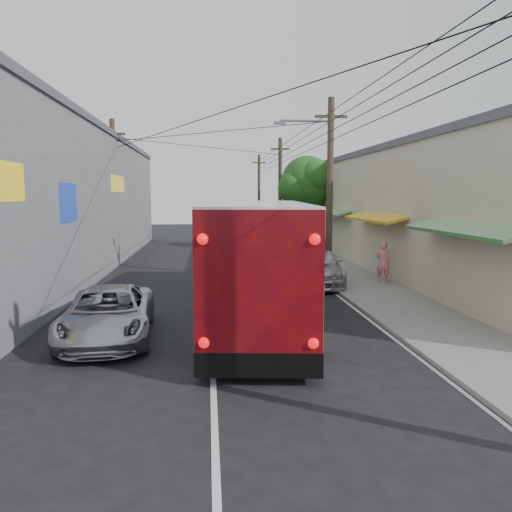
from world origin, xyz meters
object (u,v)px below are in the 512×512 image
(parked_car_mid, at_px, (283,247))
(jeepney, at_px, (108,314))
(parked_car_far, at_px, (264,238))
(coach_bus, at_px, (262,257))
(parked_suv, at_px, (315,266))
(pedestrian_far, at_px, (323,255))
(pedestrian_near, at_px, (383,262))

(parked_car_mid, bearing_deg, jeepney, -107.49)
(jeepney, relative_size, parked_car_far, 1.09)
(coach_bus, distance_m, parked_car_mid, 15.29)
(parked_suv, xyz_separation_m, pedestrian_far, (0.81, 1.96, 0.21))
(coach_bus, distance_m, jeepney, 5.22)
(parked_car_mid, xyz_separation_m, parked_car_far, (-0.55, 5.46, 0.09))
(coach_bus, bearing_deg, parked_car_far, 90.04)
(jeepney, relative_size, parked_suv, 0.92)
(coach_bus, relative_size, parked_car_mid, 3.33)
(coach_bus, relative_size, parked_suv, 2.37)
(jeepney, distance_m, pedestrian_near, 12.60)
(parked_car_mid, distance_m, pedestrian_near, 10.52)
(parked_suv, relative_size, pedestrian_near, 3.06)
(jeepney, height_order, pedestrian_near, pedestrian_near)
(coach_bus, bearing_deg, parked_suv, 68.20)
(coach_bus, height_order, parked_car_far, coach_bus)
(jeepney, height_order, parked_car_mid, jeepney)
(jeepney, distance_m, parked_car_far, 23.90)
(coach_bus, height_order, parked_suv, coach_bus)
(parked_car_mid, bearing_deg, parked_suv, -84.57)
(parked_car_far, bearing_deg, parked_car_mid, -76.95)
(parked_car_mid, bearing_deg, pedestrian_far, -78.46)
(pedestrian_near, bearing_deg, jeepney, 58.88)
(jeepney, height_order, parked_suv, parked_suv)
(parked_car_far, distance_m, pedestrian_near, 15.95)
(jeepney, bearing_deg, pedestrian_near, 31.33)
(coach_bus, distance_m, pedestrian_far, 8.32)
(parked_car_mid, bearing_deg, parked_car_far, 101.14)
(parked_car_mid, distance_m, pedestrian_far, 7.63)
(jeepney, height_order, parked_car_far, parked_car_far)
(parked_car_far, xyz_separation_m, pedestrian_far, (1.36, -13.03, 0.25))
(parked_suv, bearing_deg, parked_car_mid, 97.08)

